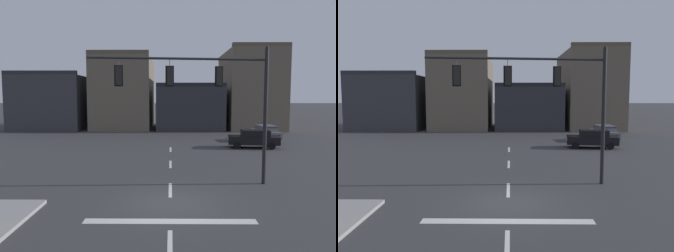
% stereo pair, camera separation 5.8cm
% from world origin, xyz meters
% --- Properties ---
extents(ground_plane, '(400.00, 400.00, 0.00)m').
position_xyz_m(ground_plane, '(0.00, 0.00, 0.00)').
color(ground_plane, '#353538').
extents(stop_bar_paint, '(6.40, 0.50, 0.01)m').
position_xyz_m(stop_bar_paint, '(0.00, -2.00, 0.00)').
color(stop_bar_paint, silver).
rests_on(stop_bar_paint, ground).
extents(lane_centreline, '(0.16, 26.40, 0.01)m').
position_xyz_m(lane_centreline, '(0.00, 2.00, 0.00)').
color(lane_centreline, silver).
rests_on(lane_centreline, ground).
extents(signal_mast_near_side, '(9.00, 1.29, 7.14)m').
position_xyz_m(signal_mast_near_side, '(2.01, 2.82, 4.94)').
color(signal_mast_near_side, black).
rests_on(signal_mast_near_side, ground).
extents(car_lot_nearside, '(4.62, 2.40, 1.61)m').
position_xyz_m(car_lot_nearside, '(7.41, 15.02, 0.86)').
color(car_lot_nearside, black).
rests_on(car_lot_nearside, ground).
extents(car_lot_middle, '(2.13, 4.54, 1.61)m').
position_xyz_m(car_lot_middle, '(9.84, 19.76, 0.86)').
color(car_lot_middle, slate).
rests_on(car_lot_middle, ground).
extents(building_row, '(36.62, 13.23, 11.31)m').
position_xyz_m(building_row, '(-1.38, 33.14, 4.56)').
color(building_row, '#38383D').
rests_on(building_row, ground).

